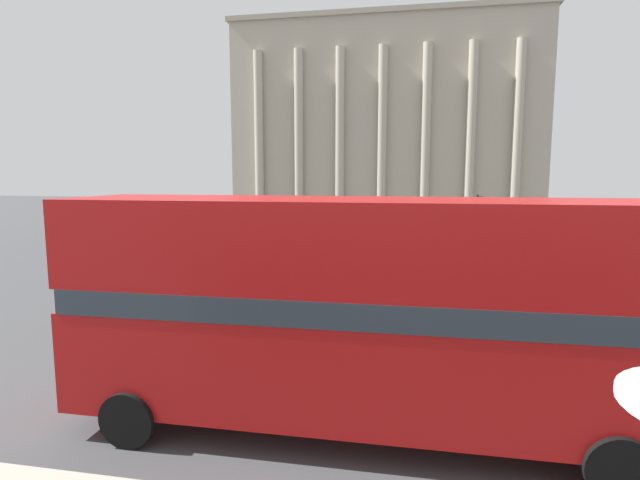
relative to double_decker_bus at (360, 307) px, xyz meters
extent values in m
cylinder|color=black|center=(3.98, 1.22, -1.92)|extent=(1.02, 0.22, 1.02)
cylinder|color=black|center=(3.98, -1.22, -1.92)|extent=(1.02, 0.22, 1.02)
cylinder|color=black|center=(-3.98, 1.22, -1.92)|extent=(1.02, 0.22, 1.02)
cylinder|color=black|center=(-3.98, -1.22, -1.92)|extent=(1.02, 0.22, 1.02)
cube|color=#B71414|center=(0.00, 0.00, -1.00)|extent=(10.76, 2.43, 1.86)
cube|color=#2D3842|center=(0.00, 0.00, 0.16)|extent=(10.55, 2.46, 0.45)
cube|color=#B71414|center=(0.00, 0.00, 1.17)|extent=(10.76, 2.43, 1.58)
cube|color=#B2A893|center=(-2.40, 49.26, 7.77)|extent=(31.67, 14.40, 20.40)
cube|color=#A39984|center=(-2.40, 49.26, 18.22)|extent=(32.27, 15.00, 0.50)
cylinder|color=#B2A893|center=(-15.06, 41.61, 6.24)|extent=(0.90, 0.90, 17.34)
cylinder|color=#B2A893|center=(-10.84, 41.61, 6.24)|extent=(0.90, 0.90, 17.34)
cylinder|color=#B2A893|center=(-6.62, 41.61, 6.24)|extent=(0.90, 0.90, 17.34)
cylinder|color=#B2A893|center=(-2.40, 41.61, 6.24)|extent=(0.90, 0.90, 17.34)
cylinder|color=#B2A893|center=(1.82, 41.61, 6.24)|extent=(0.90, 0.90, 17.34)
cylinder|color=#B2A893|center=(6.05, 41.61, 6.24)|extent=(0.90, 0.90, 17.34)
cylinder|color=#B2A893|center=(10.27, 41.61, 6.24)|extent=(0.90, 0.90, 17.34)
cylinder|color=black|center=(-0.80, 3.65, -0.41)|extent=(0.12, 0.12, 4.04)
cube|color=black|center=(-0.62, 3.65, 1.16)|extent=(0.20, 0.24, 0.70)
sphere|color=green|center=(-0.51, 3.65, 1.31)|extent=(0.14, 0.14, 0.14)
cylinder|color=black|center=(7.58, 11.50, -0.80)|extent=(0.12, 0.12, 3.27)
cube|color=black|center=(7.76, 11.50, 0.38)|extent=(0.20, 0.24, 0.70)
sphere|color=green|center=(7.87, 11.50, 0.53)|extent=(0.14, 0.14, 0.14)
cylinder|color=black|center=(4.06, 17.66, -0.52)|extent=(0.12, 0.12, 3.84)
cube|color=black|center=(4.24, 17.66, 0.95)|extent=(0.20, 0.24, 0.70)
sphere|color=green|center=(4.35, 17.66, 1.10)|extent=(0.14, 0.14, 0.14)
cylinder|color=#282B33|center=(-1.92, 16.51, -1.99)|extent=(0.14, 0.14, 0.89)
cylinder|color=#282B33|center=(-1.74, 16.51, -1.99)|extent=(0.14, 0.14, 0.89)
cylinder|color=#284799|center=(-1.83, 16.51, -1.20)|extent=(0.32, 0.32, 0.70)
sphere|color=tan|center=(-1.83, 16.51, -0.73)|extent=(0.24, 0.24, 0.24)
cylinder|color=#282B33|center=(8.96, 24.14, -2.02)|extent=(0.14, 0.14, 0.83)
cylinder|color=#282B33|center=(9.14, 24.14, -2.02)|extent=(0.14, 0.14, 0.83)
cylinder|color=#B22323|center=(9.05, 24.14, -1.28)|extent=(0.32, 0.32, 0.65)
sphere|color=tan|center=(9.05, 24.14, -0.84)|extent=(0.22, 0.22, 0.22)
cylinder|color=#282B33|center=(-0.78, 21.79, -2.01)|extent=(0.14, 0.14, 0.86)
cylinder|color=#282B33|center=(-0.60, 21.79, -2.01)|extent=(0.14, 0.14, 0.86)
cylinder|color=yellow|center=(-0.69, 21.79, -1.23)|extent=(0.32, 0.32, 0.68)
sphere|color=tan|center=(-0.69, 21.79, -0.78)|extent=(0.23, 0.23, 0.23)
cylinder|color=#282B33|center=(-0.91, 8.37, -1.99)|extent=(0.14, 0.14, 0.88)
cylinder|color=#282B33|center=(-0.73, 8.37, -1.99)|extent=(0.14, 0.14, 0.88)
cylinder|color=slate|center=(-0.82, 8.37, -1.20)|extent=(0.32, 0.32, 0.70)
sphere|color=tan|center=(-0.82, 8.37, -0.73)|extent=(0.24, 0.24, 0.24)
camera|label=1|loc=(0.92, -8.77, 2.37)|focal=28.00mm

